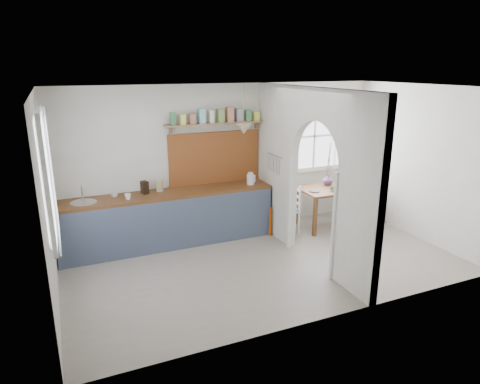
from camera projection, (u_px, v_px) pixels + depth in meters
name	position (u px, v px, depth m)	size (l,w,h in m)	color
floor	(265.00, 263.00, 6.49)	(5.80, 3.20, 0.01)	gray
ceiling	(268.00, 88.00, 5.75)	(5.80, 3.20, 0.01)	silver
walls	(267.00, 181.00, 6.12)	(5.81, 3.21, 2.60)	silver
partition	(307.00, 165.00, 6.39)	(0.12, 3.20, 2.60)	silver
kitchen_window	(45.00, 177.00, 4.92)	(0.10, 1.16, 1.50)	white
nook_window	(314.00, 136.00, 8.09)	(1.76, 0.10, 1.30)	white
counter	(169.00, 218.00, 7.09)	(3.50, 0.60, 0.90)	#492B15
sink	(84.00, 203.00, 6.45)	(0.40, 0.40, 0.02)	#B6B8BC
backsplash	(215.00, 158.00, 7.41)	(1.65, 0.03, 0.90)	#974A24
shelf	(216.00, 120.00, 7.15)	(1.75, 0.20, 0.21)	#956A42
pendant_lamp	(244.00, 129.00, 7.02)	(0.26, 0.26, 0.16)	beige
utensil_rail	(275.00, 155.00, 7.10)	(0.02, 0.02, 0.50)	#B6B8BC
dining_table	(331.00, 207.00, 7.92)	(1.18, 0.79, 0.74)	#492B15
chair_left	(285.00, 209.00, 7.58)	(0.41, 0.41, 0.90)	silver
chair_right	(370.00, 197.00, 8.21)	(0.41, 0.41, 0.90)	silver
kettle	(250.00, 179.00, 7.40)	(0.18, 0.14, 0.21)	white
mug_a	(128.00, 197.00, 6.58)	(0.10, 0.10, 0.09)	white
mug_b	(114.00, 195.00, 6.68)	(0.10, 0.10, 0.08)	silver
knife_block	(145.00, 187.00, 6.87)	(0.09, 0.13, 0.21)	black
jar	(160.00, 186.00, 7.01)	(0.11, 0.11, 0.18)	tan
towel_magenta	(270.00, 221.00, 7.48)	(0.02, 0.03, 0.49)	#B7395C
towel_orange	(270.00, 222.00, 7.48)	(0.02, 0.03, 0.51)	#C04300
bowl	(348.00, 186.00, 7.83)	(0.30, 0.30, 0.07)	white
table_cup	(332.00, 189.00, 7.63)	(0.09, 0.09, 0.08)	#548855
plate	(314.00, 191.00, 7.59)	(0.19, 0.19, 0.02)	black
vase	(328.00, 180.00, 8.00)	(0.19, 0.19, 0.19)	#5E3C68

